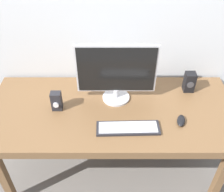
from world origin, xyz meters
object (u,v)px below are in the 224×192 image
at_px(desk, 111,115).
at_px(mouse, 180,120).
at_px(monitor, 115,72).
at_px(speaker_right, 188,82).
at_px(audio_controller, 55,101).
at_px(keyboard_primary, 127,128).

relative_size(desk, mouse, 16.10).
bearing_deg(mouse, monitor, 164.99).
xyz_separation_m(desk, mouse, (0.46, -0.13, 0.08)).
height_order(monitor, speaker_right, monitor).
bearing_deg(mouse, speaker_right, 86.45).
distance_m(mouse, audio_controller, 0.85).
relative_size(speaker_right, audio_controller, 1.09).
bearing_deg(keyboard_primary, monitor, 103.09).
relative_size(desk, speaker_right, 11.36).
relative_size(monitor, audio_controller, 3.89).
xyz_separation_m(keyboard_primary, speaker_right, (0.47, 0.40, 0.07)).
distance_m(keyboard_primary, speaker_right, 0.62).
bearing_deg(keyboard_primary, speaker_right, 40.36).
distance_m(speaker_right, audio_controller, 0.98).
relative_size(desk, keyboard_primary, 4.27).
height_order(keyboard_primary, audio_controller, audio_controller).
distance_m(keyboard_primary, audio_controller, 0.52).
bearing_deg(audio_controller, speaker_right, 12.34).
height_order(monitor, mouse, monitor).
xyz_separation_m(desk, audio_controller, (-0.38, 0.00, 0.13)).
height_order(monitor, audio_controller, monitor).
height_order(desk, speaker_right, speaker_right).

